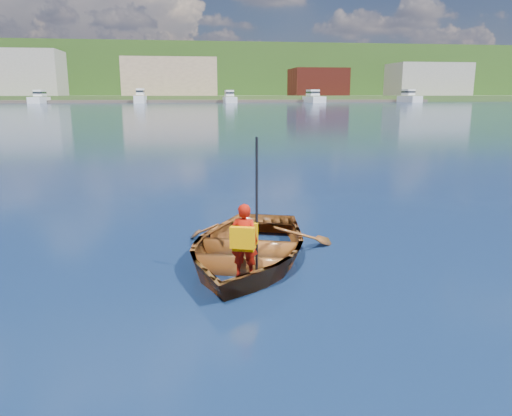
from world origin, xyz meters
TOP-DOWN VIEW (x-y plane):
  - ground at (0.00, 0.00)m, footprint 600.00×600.00m
  - rowboat at (0.22, 0.78)m, footprint 3.72×4.40m
  - child_paddler at (0.09, -0.12)m, footprint 0.44×0.42m
  - shoreline at (0.00, 236.61)m, footprint 400.00×140.00m
  - dock at (-1.97, 148.00)m, footprint 160.00×11.84m
  - waterfront_buildings at (-7.74, 165.00)m, footprint 202.00×16.00m
  - marina_yachts at (-1.64, 143.32)m, footprint 142.68×13.77m
  - hillside_trees at (10.09, 240.40)m, footprint 306.35×82.59m

SIDE VIEW (x-z plane):
  - ground at x=0.00m, z-range 0.00..0.00m
  - rowboat at x=0.22m, z-range -0.15..0.63m
  - dock at x=-1.97m, z-range 0.00..0.80m
  - child_paddler at x=0.09m, z-range -0.33..1.61m
  - marina_yachts at x=-1.64m, z-range -0.77..3.56m
  - waterfront_buildings at x=-7.74m, z-range 0.74..14.74m
  - shoreline at x=0.00m, z-range -0.68..21.32m
  - hillside_trees at x=10.09m, z-range 5.65..31.06m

